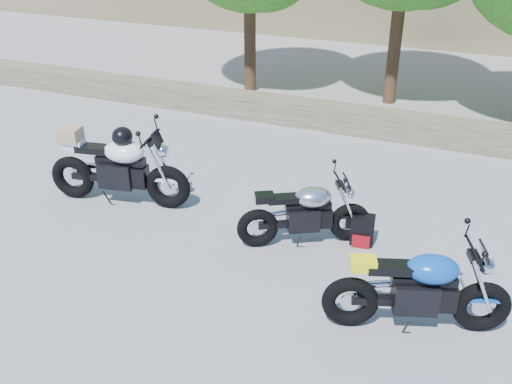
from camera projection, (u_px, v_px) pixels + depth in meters
ground at (211, 276)px, 7.21m from camera, size 90.00×90.00×0.00m
stone_wall at (331, 117)px, 11.59m from camera, size 22.00×0.55×0.50m
silver_bike at (305, 214)px, 7.68m from camera, size 1.68×1.03×0.93m
white_bike at (117, 166)px, 8.64m from camera, size 2.26×0.75×1.26m
blue_bike at (419, 291)px, 6.13m from camera, size 1.99×0.88×1.03m
backpack at (362, 230)px, 7.79m from camera, size 0.34×0.30×0.42m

